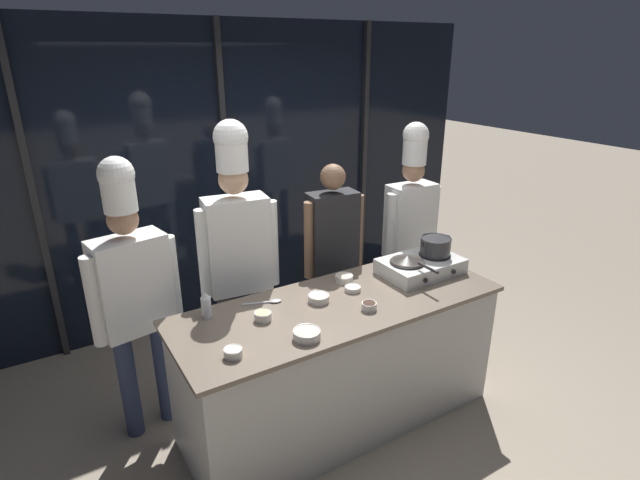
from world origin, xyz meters
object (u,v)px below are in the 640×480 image
object	(u,v)px
prep_bowl_onion	(233,352)
prep_bowl_ginger	(263,315)
prep_bowl_chicken	(344,278)
prep_bowl_garlic	(319,298)
chef_head	(133,285)
prep_bowl_soy_glaze	(369,306)
serving_spoon_slotted	(270,302)
frying_pan	(408,259)
squeeze_bottle_clear	(206,305)
stock_pot	(436,246)
person_guest	(332,246)
chef_sous	(237,242)
prep_bowl_noodles	(307,334)
portable_stove	(421,266)
prep_bowl_rice	(353,288)
chef_line	(410,218)

from	to	relation	value
prep_bowl_onion	prep_bowl_ginger	bearing A→B (deg)	41.33
prep_bowl_chicken	prep_bowl_onion	xyz separation A→B (m)	(-1.02, -0.45, 0.00)
prep_bowl_garlic	chef_head	size ratio (longest dim) A/B	0.07
prep_bowl_soy_glaze	serving_spoon_slotted	distance (m)	0.64
frying_pan	squeeze_bottle_clear	bearing A→B (deg)	171.63
stock_pot	prep_bowl_ginger	distance (m)	1.41
person_guest	prep_bowl_onion	bearing A→B (deg)	40.95
squeeze_bottle_clear	prep_bowl_ginger	bearing A→B (deg)	-37.78
prep_bowl_chicken	chef_sous	world-z (taller)	chef_sous
prep_bowl_garlic	prep_bowl_chicken	bearing A→B (deg)	27.40
prep_bowl_onion	chef_head	world-z (taller)	chef_head
prep_bowl_chicken	person_guest	size ratio (longest dim) A/B	0.08
chef_head	prep_bowl_noodles	bearing A→B (deg)	120.00
prep_bowl_noodles	chef_sous	distance (m)	0.96
stock_pot	prep_bowl_chicken	world-z (taller)	stock_pot
squeeze_bottle_clear	prep_bowl_noodles	size ratio (longest dim) A/B	1.04
portable_stove	prep_bowl_onion	bearing A→B (deg)	-170.07
prep_bowl_onion	serving_spoon_slotted	size ratio (longest dim) A/B	0.40
stock_pot	chef_head	world-z (taller)	chef_head
stock_pot	prep_bowl_garlic	distance (m)	1.00
prep_bowl_onion	prep_bowl_chicken	bearing A→B (deg)	23.87
prep_bowl_rice	chef_line	xyz separation A→B (m)	(0.97, 0.55, 0.17)
squeeze_bottle_clear	chef_sous	size ratio (longest dim) A/B	0.08
prep_bowl_rice	serving_spoon_slotted	world-z (taller)	prep_bowl_rice
frying_pan	prep_bowl_rice	bearing A→B (deg)	176.51
frying_pan	prep_bowl_chicken	size ratio (longest dim) A/B	3.36
stock_pot	prep_bowl_rice	xyz separation A→B (m)	(-0.72, 0.02, -0.17)
squeeze_bottle_clear	prep_bowl_noodles	bearing A→B (deg)	-53.18
portable_stove	prep_bowl_soy_glaze	bearing A→B (deg)	-159.49
stock_pot	serving_spoon_slotted	bearing A→B (deg)	172.59
portable_stove	person_guest	bearing A→B (deg)	125.37
prep_bowl_chicken	prep_bowl_rice	distance (m)	0.16
prep_bowl_chicken	chef_line	xyz separation A→B (m)	(0.94, 0.39, 0.16)
prep_bowl_ginger	prep_bowl_rice	bearing A→B (deg)	2.79
portable_stove	chef_sous	bearing A→B (deg)	152.56
squeeze_bottle_clear	chef_head	xyz separation A→B (m)	(-0.34, 0.35, 0.08)
portable_stove	prep_bowl_noodles	distance (m)	1.19
frying_pan	chef_sous	size ratio (longest dim) A/B	0.21
stock_pot	chef_line	world-z (taller)	chef_line
squeeze_bottle_clear	prep_bowl_chicken	size ratio (longest dim) A/B	1.32
serving_spoon_slotted	chef_sous	world-z (taller)	chef_sous
squeeze_bottle_clear	prep_bowl_ginger	world-z (taller)	squeeze_bottle_clear
portable_stove	prep_bowl_soy_glaze	xyz separation A→B (m)	(-0.64, -0.24, -0.03)
squeeze_bottle_clear	serving_spoon_slotted	size ratio (longest dim) A/B	0.67
prep_bowl_ginger	serving_spoon_slotted	world-z (taller)	prep_bowl_ginger
stock_pot	prep_bowl_garlic	xyz separation A→B (m)	(-0.99, 0.02, -0.16)
prep_bowl_soy_glaze	serving_spoon_slotted	size ratio (longest dim) A/B	0.39
portable_stove	prep_bowl_onion	size ratio (longest dim) A/B	5.68
frying_pan	prep_bowl_ginger	xyz separation A→B (m)	(-1.13, -0.01, -0.11)
prep_bowl_soy_glaze	prep_bowl_rice	world-z (taller)	prep_bowl_soy_glaze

